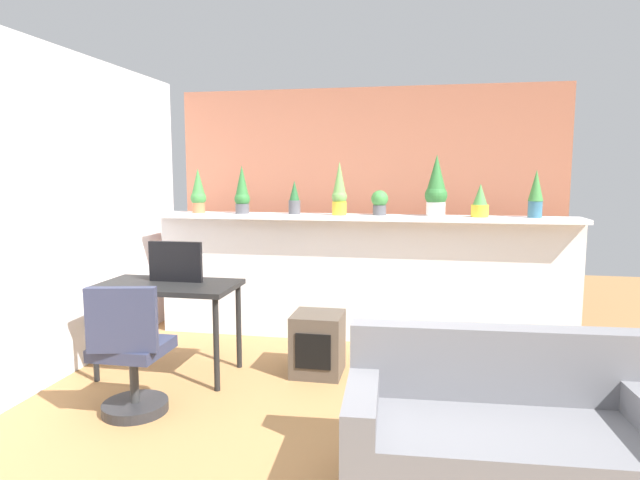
{
  "coord_description": "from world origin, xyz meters",
  "views": [
    {
      "loc": [
        0.58,
        -3.1,
        1.63
      ],
      "look_at": [
        -0.2,
        1.01,
        1.1
      ],
      "focal_mm": 30.24,
      "sensor_mm": 36.0,
      "label": 1
    }
  ],
  "objects_px": {
    "potted_plant_1": "(242,192)",
    "potted_plant_4": "(380,202)",
    "potted_plant_6": "(480,202)",
    "office_chair": "(131,360)",
    "couch": "(501,440)",
    "potted_plant_2": "(294,199)",
    "side_cube_shelf": "(318,344)",
    "potted_plant_3": "(339,191)",
    "tv_monitor": "(176,262)",
    "potted_plant_7": "(536,193)",
    "desk": "(168,294)",
    "potted_plant_5": "(436,188)",
    "potted_plant_0": "(198,192)"
  },
  "relations": [
    {
      "from": "potted_plant_1",
      "to": "potted_plant_4",
      "type": "xyz_separation_m",
      "value": [
        1.34,
        0.05,
        -0.09
      ]
    },
    {
      "from": "potted_plant_4",
      "to": "potted_plant_6",
      "type": "xyz_separation_m",
      "value": [
        0.91,
        -0.04,
        0.01
      ]
    },
    {
      "from": "office_chair",
      "to": "couch",
      "type": "height_order",
      "value": "office_chair"
    },
    {
      "from": "potted_plant_2",
      "to": "side_cube_shelf",
      "type": "relative_size",
      "value": 0.65
    },
    {
      "from": "potted_plant_4",
      "to": "potted_plant_3",
      "type": "bearing_deg",
      "value": -170.14
    },
    {
      "from": "potted_plant_6",
      "to": "office_chair",
      "type": "relative_size",
      "value": 0.33
    },
    {
      "from": "tv_monitor",
      "to": "potted_plant_2",
      "type": "bearing_deg",
      "value": 56.51
    },
    {
      "from": "potted_plant_4",
      "to": "potted_plant_7",
      "type": "height_order",
      "value": "potted_plant_7"
    },
    {
      "from": "potted_plant_2",
      "to": "desk",
      "type": "relative_size",
      "value": 0.3
    },
    {
      "from": "potted_plant_3",
      "to": "potted_plant_4",
      "type": "distance_m",
      "value": 0.39
    },
    {
      "from": "potted_plant_3",
      "to": "tv_monitor",
      "type": "bearing_deg",
      "value": -138.72
    },
    {
      "from": "potted_plant_5",
      "to": "potted_plant_7",
      "type": "height_order",
      "value": "potted_plant_5"
    },
    {
      "from": "potted_plant_2",
      "to": "potted_plant_7",
      "type": "height_order",
      "value": "potted_plant_7"
    },
    {
      "from": "potted_plant_1",
      "to": "potted_plant_2",
      "type": "height_order",
      "value": "potted_plant_1"
    },
    {
      "from": "potted_plant_5",
      "to": "tv_monitor",
      "type": "relative_size",
      "value": 1.26
    },
    {
      "from": "potted_plant_0",
      "to": "couch",
      "type": "height_order",
      "value": "potted_plant_0"
    },
    {
      "from": "tv_monitor",
      "to": "side_cube_shelf",
      "type": "height_order",
      "value": "tv_monitor"
    },
    {
      "from": "tv_monitor",
      "to": "potted_plant_1",
      "type": "bearing_deg",
      "value": 78.67
    },
    {
      "from": "potted_plant_2",
      "to": "potted_plant_4",
      "type": "height_order",
      "value": "potted_plant_2"
    },
    {
      "from": "potted_plant_0",
      "to": "desk",
      "type": "relative_size",
      "value": 0.4
    },
    {
      "from": "potted_plant_0",
      "to": "potted_plant_5",
      "type": "distance_m",
      "value": 2.32
    },
    {
      "from": "side_cube_shelf",
      "to": "potted_plant_0",
      "type": "bearing_deg",
      "value": 146.52
    },
    {
      "from": "potted_plant_3",
      "to": "potted_plant_7",
      "type": "distance_m",
      "value": 1.76
    },
    {
      "from": "side_cube_shelf",
      "to": "desk",
      "type": "bearing_deg",
      "value": -169.03
    },
    {
      "from": "potted_plant_3",
      "to": "tv_monitor",
      "type": "xyz_separation_m",
      "value": [
        -1.18,
        -1.03,
        -0.54
      ]
    },
    {
      "from": "potted_plant_5",
      "to": "couch",
      "type": "distance_m",
      "value": 2.69
    },
    {
      "from": "potted_plant_1",
      "to": "potted_plant_3",
      "type": "height_order",
      "value": "potted_plant_3"
    },
    {
      "from": "desk",
      "to": "side_cube_shelf",
      "type": "relative_size",
      "value": 2.2
    },
    {
      "from": "potted_plant_4",
      "to": "office_chair",
      "type": "distance_m",
      "value": 2.63
    },
    {
      "from": "couch",
      "to": "potted_plant_6",
      "type": "bearing_deg",
      "value": 87.66
    },
    {
      "from": "potted_plant_0",
      "to": "potted_plant_3",
      "type": "bearing_deg",
      "value": -1.42
    },
    {
      "from": "couch",
      "to": "side_cube_shelf",
      "type": "bearing_deg",
      "value": 130.3
    },
    {
      "from": "potted_plant_0",
      "to": "tv_monitor",
      "type": "distance_m",
      "value": 1.22
    },
    {
      "from": "tv_monitor",
      "to": "potted_plant_6",
      "type": "bearing_deg",
      "value": 23.23
    },
    {
      "from": "potted_plant_3",
      "to": "potted_plant_2",
      "type": "bearing_deg",
      "value": 171.88
    },
    {
      "from": "side_cube_shelf",
      "to": "potted_plant_6",
      "type": "bearing_deg",
      "value": 34.52
    },
    {
      "from": "potted_plant_2",
      "to": "potted_plant_0",
      "type": "bearing_deg",
      "value": -178.31
    },
    {
      "from": "potted_plant_3",
      "to": "desk",
      "type": "bearing_deg",
      "value": -137.44
    },
    {
      "from": "potted_plant_0",
      "to": "desk",
      "type": "distance_m",
      "value": 1.4
    },
    {
      "from": "potted_plant_5",
      "to": "tv_monitor",
      "type": "xyz_separation_m",
      "value": [
        -2.07,
        -1.1,
        -0.58
      ]
    },
    {
      "from": "potted_plant_1",
      "to": "potted_plant_4",
      "type": "height_order",
      "value": "potted_plant_1"
    },
    {
      "from": "desk",
      "to": "couch",
      "type": "bearing_deg",
      "value": -26.84
    },
    {
      "from": "potted_plant_2",
      "to": "potted_plant_5",
      "type": "xyz_separation_m",
      "value": [
        1.34,
        -0.0,
        0.11
      ]
    },
    {
      "from": "potted_plant_4",
      "to": "potted_plant_7",
      "type": "xyz_separation_m",
      "value": [
        1.39,
        -0.01,
        0.09
      ]
    },
    {
      "from": "potted_plant_2",
      "to": "couch",
      "type": "xyz_separation_m",
      "value": [
        1.64,
        -2.39,
        -1.09
      ]
    },
    {
      "from": "potted_plant_6",
      "to": "tv_monitor",
      "type": "bearing_deg",
      "value": -156.77
    },
    {
      "from": "potted_plant_1",
      "to": "potted_plant_6",
      "type": "xyz_separation_m",
      "value": [
        2.25,
        0.0,
        -0.08
      ]
    },
    {
      "from": "potted_plant_3",
      "to": "couch",
      "type": "height_order",
      "value": "potted_plant_3"
    },
    {
      "from": "desk",
      "to": "side_cube_shelf",
      "type": "height_order",
      "value": "desk"
    },
    {
      "from": "potted_plant_6",
      "to": "side_cube_shelf",
      "type": "xyz_separation_m",
      "value": [
        -1.32,
        -0.91,
        -1.11
      ]
    }
  ]
}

